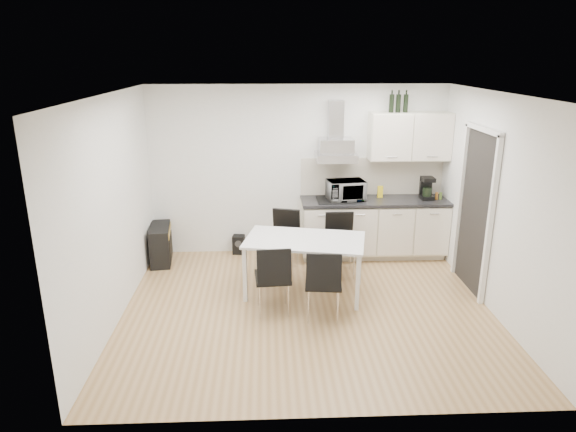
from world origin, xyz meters
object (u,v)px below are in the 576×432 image
(kitchenette, at_px, (377,204))
(chair_far_left, at_px, (283,242))
(chair_near_right, at_px, (323,283))
(chair_near_left, at_px, (273,278))
(dining_table, at_px, (305,244))
(floor_speaker, at_px, (239,244))
(chair_far_right, at_px, (341,246))
(guitar_amp, at_px, (161,244))

(kitchenette, height_order, chair_far_left, kitchenette)
(chair_far_left, relative_size, chair_near_right, 1.00)
(kitchenette, bearing_deg, chair_near_left, -132.27)
(chair_far_left, xyz_separation_m, chair_near_right, (0.42, -1.42, 0.00))
(dining_table, xyz_separation_m, floor_speaker, (-0.93, 1.43, -0.53))
(dining_table, xyz_separation_m, chair_near_right, (0.17, -0.68, -0.24))
(chair_near_right, bearing_deg, dining_table, 110.49)
(kitchenette, height_order, floor_speaker, kitchenette)
(chair_far_right, height_order, floor_speaker, chair_far_right)
(chair_near_left, xyz_separation_m, chair_near_right, (0.59, -0.17, 0.00))
(guitar_amp, relative_size, floor_speaker, 2.39)
(chair_far_right, bearing_deg, guitar_amp, -12.70)
(dining_table, xyz_separation_m, chair_near_left, (-0.42, -0.51, -0.24))
(kitchenette, distance_m, floor_speaker, 2.24)
(chair_near_left, height_order, guitar_amp, chair_near_left)
(chair_near_left, distance_m, chair_near_right, 0.62)
(dining_table, height_order, chair_far_right, chair_far_right)
(chair_near_left, bearing_deg, dining_table, 46.01)
(chair_near_left, distance_m, floor_speaker, 2.03)
(chair_near_right, bearing_deg, chair_near_left, 170.11)
(chair_far_right, height_order, guitar_amp, chair_far_right)
(chair_near_right, xyz_separation_m, guitar_amp, (-2.26, 1.82, -0.16))
(kitchenette, bearing_deg, floor_speaker, 175.55)
(chair_near_right, bearing_deg, chair_far_left, 112.95)
(kitchenette, bearing_deg, chair_far_right, -131.87)
(kitchenette, distance_m, chair_near_left, 2.43)
(chair_near_right, relative_size, floor_speaker, 2.96)
(dining_table, relative_size, chair_near_left, 1.88)
(chair_far_right, bearing_deg, chair_near_left, 47.30)
(chair_far_right, bearing_deg, kitchenette, -132.02)
(dining_table, relative_size, guitar_amp, 2.33)
(chair_near_right, bearing_deg, guitar_amp, 147.50)
(chair_far_left, height_order, chair_far_right, same)
(chair_far_right, height_order, chair_near_left, same)
(guitar_amp, distance_m, floor_speaker, 1.20)
(floor_speaker, bearing_deg, chair_near_left, -67.83)
(kitchenette, relative_size, chair_far_left, 2.86)
(kitchenette, height_order, dining_table, kitchenette)
(chair_far_right, relative_size, chair_near_left, 1.00)
(chair_far_left, height_order, chair_near_right, same)
(kitchenette, relative_size, guitar_amp, 3.55)
(chair_near_left, bearing_deg, chair_far_right, 43.22)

